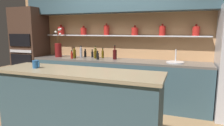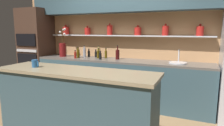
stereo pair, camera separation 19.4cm
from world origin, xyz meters
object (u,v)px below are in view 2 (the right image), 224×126
(bottle_sauce_1, at_px, (96,54))
(bottle_oil_8, at_px, (106,54))
(coffee_mug, at_px, (35,63))
(bottle_sauce_0, at_px, (100,56))
(bottle_sauce_4, at_px, (89,53))
(sink_fixture, at_px, (178,62))
(bottle_oil_2, at_px, (98,54))
(bottle_sauce_9, at_px, (75,55))
(bottle_oil_7, at_px, (78,53))
(oven_tower, at_px, (37,51))
(bottle_spirit_5, at_px, (85,52))
(flower_vase, at_px, (63,48))
(bottle_wine_3, at_px, (118,54))
(bottle_spirit_6, at_px, (99,53))

(bottle_sauce_1, xyz_separation_m, bottle_oil_8, (0.27, -0.04, 0.02))
(coffee_mug, bearing_deg, bottle_sauce_0, 83.77)
(bottle_sauce_4, bearing_deg, sink_fixture, -4.17)
(bottle_oil_2, height_order, bottle_sauce_9, bottle_oil_2)
(bottle_sauce_4, bearing_deg, bottle_oil_7, -124.20)
(oven_tower, bearing_deg, bottle_spirit_5, 2.18)
(bottle_sauce_1, bearing_deg, bottle_spirit_5, -149.80)
(bottle_sauce_0, bearing_deg, bottle_oil_8, 88.11)
(flower_vase, relative_size, bottle_oil_7, 2.66)
(bottle_wine_3, xyz_separation_m, coffee_mug, (-0.50, -1.79, 0.05))
(bottle_sauce_0, relative_size, bottle_sauce_4, 0.97)
(sink_fixture, relative_size, bottle_sauce_4, 1.73)
(bottle_spirit_5, bearing_deg, flower_vase, -172.08)
(bottle_sauce_1, height_order, bottle_sauce_9, bottle_sauce_9)
(bottle_wine_3, height_order, bottle_spirit_6, bottle_wine_3)
(bottle_sauce_1, relative_size, bottle_spirit_6, 0.66)
(flower_vase, height_order, bottle_spirit_6, flower_vase)
(sink_fixture, distance_m, bottle_spirit_5, 2.01)
(bottle_spirit_5, relative_size, coffee_mug, 2.56)
(flower_vase, bearing_deg, bottle_sauce_4, 16.73)
(bottle_sauce_0, xyz_separation_m, bottle_oil_7, (-0.57, 0.05, 0.02))
(bottle_sauce_0, xyz_separation_m, bottle_sauce_9, (-0.58, -0.06, -0.00))
(flower_vase, distance_m, sink_fixture, 2.56)
(bottle_sauce_0, relative_size, bottle_sauce_9, 1.02)
(oven_tower, xyz_separation_m, sink_fixture, (3.36, 0.01, -0.08))
(bottle_oil_8, height_order, bottle_sauce_9, bottle_oil_8)
(bottle_oil_7, bearing_deg, sink_fixture, 2.03)
(bottle_sauce_0, xyz_separation_m, bottle_sauce_4, (-0.43, 0.27, 0.00))
(bottle_sauce_9, bearing_deg, bottle_oil_8, 28.48)
(bottle_sauce_4, height_order, bottle_spirit_5, bottle_spirit_5)
(bottle_sauce_1, xyz_separation_m, bottle_sauce_9, (-0.32, -0.35, 0.00))
(flower_vase, xyz_separation_m, bottle_wine_3, (1.34, 0.07, -0.08))
(sink_fixture, distance_m, bottle_sauce_0, 1.54)
(bottle_oil_7, xyz_separation_m, coffee_mug, (0.40, -1.68, 0.05))
(bottle_spirit_6, relative_size, bottle_oil_8, 1.19)
(bottle_spirit_6, height_order, bottle_oil_7, bottle_spirit_6)
(bottle_sauce_0, xyz_separation_m, bottle_oil_8, (0.01, 0.25, 0.01))
(bottle_oil_2, bearing_deg, bottle_spirit_5, 177.21)
(bottle_sauce_4, xyz_separation_m, bottle_oil_8, (0.43, -0.01, 0.01))
(flower_vase, xyz_separation_m, bottle_sauce_0, (1.02, -0.09, -0.11))
(bottle_spirit_5, relative_size, bottle_oil_8, 1.19)
(bottle_spirit_5, relative_size, bottle_oil_7, 1.08)
(oven_tower, bearing_deg, bottle_sauce_4, 6.28)
(bottle_spirit_5, distance_m, bottle_oil_8, 0.50)
(sink_fixture, xyz_separation_m, bottle_sauce_0, (-1.53, -0.12, 0.05))
(bottle_spirit_5, xyz_separation_m, bottle_spirit_6, (0.32, 0.07, -0.00))
(bottle_sauce_0, height_order, bottle_sauce_9, bottle_sauce_0)
(bottle_sauce_1, bearing_deg, oven_tower, -173.51)
(flower_vase, distance_m, bottle_sauce_9, 0.48)
(bottle_sauce_4, bearing_deg, oven_tower, -173.72)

